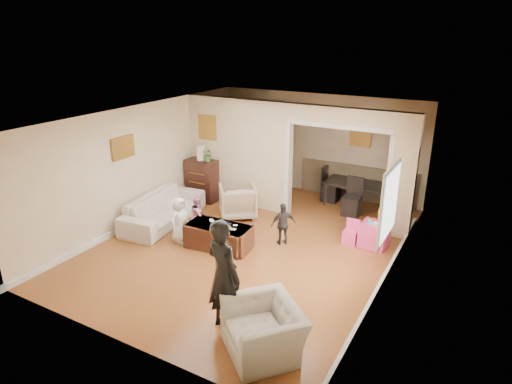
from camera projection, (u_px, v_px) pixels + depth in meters
The scene contains 27 objects.
floor at pixel (251, 243), 8.97m from camera, with size 7.00×7.00×0.00m, color #A45E2A.
partition_left at pixel (239, 153), 10.63m from camera, with size 2.75×0.18×2.60m, color beige.
partition_right at pixel (402, 177), 8.86m from camera, with size 0.55×0.18×2.60m, color beige.
partition_header at pixel (340, 115), 9.10m from camera, with size 2.22×0.18×0.35m, color beige.
window_pane at pixel (390, 203), 6.86m from camera, with size 0.03×0.95×1.10m, color white.
framed_art_partition at pixel (207, 127), 10.73m from camera, with size 0.45×0.03×0.55m, color brown.
framed_art_sofa_wall at pixel (123, 148), 9.10m from camera, with size 0.03×0.55×0.40m, color brown.
framed_art_alcove at pixel (360, 134), 10.70m from camera, with size 0.45×0.03×0.55m, color brown.
sofa at pixel (164, 209), 9.84m from camera, with size 2.26×0.88×0.66m, color beige.
armchair_back at pixel (238, 201), 10.14m from camera, with size 0.80×0.83×0.75m, color tan.
armchair_front at pixel (263, 330), 5.85m from camera, with size 1.05×0.92×0.68m, color beige.
dresser at pixel (202, 180), 11.07m from camera, with size 0.77×0.44×1.06m, color black.
table_lamp at pixel (201, 153), 10.83m from camera, with size 0.22×0.22×0.36m, color #F8E3CA.
potted_plant at pixel (208, 155), 10.74m from camera, with size 0.29×0.25×0.32m, color #3E6D30.
coffee_table at pixel (219, 236), 8.73m from camera, with size 1.27×0.64×0.48m, color #391B12.
coffee_cup at pixel (221, 225), 8.55m from camera, with size 0.11×0.11×0.10m, color silver.
play_table at pixel (374, 235), 8.76m from camera, with size 0.52×0.52×0.50m, color #EA3D87.
cereal_box at pixel (384, 216), 8.65m from camera, with size 0.20×0.07×0.30m, color yellow.
cyan_cup at pixel (370, 222), 8.66m from camera, with size 0.08×0.08×0.08m, color #2AB8D5.
toy_block at pixel (371, 219), 8.82m from camera, with size 0.08×0.06×0.05m, color #B53116.
play_bowl at pixel (376, 225), 8.54m from camera, with size 0.22×0.22×0.05m, color silver.
dining_table at pixel (360, 195), 10.77m from camera, with size 1.69×0.94×0.59m, color black.
adult_person at pixel (224, 276), 6.13m from camera, with size 0.63×0.41×1.73m, color black.
child_kneel_a at pixel (180, 220), 8.92m from camera, with size 0.46×0.30×0.95m, color white.
child_kneel_b at pixel (199, 215), 9.23m from camera, with size 0.42×0.32×0.86m, color #CB7E9B.
child_toddler at pixel (283, 224), 8.80m from camera, with size 0.51×0.21×0.88m, color black.
craft_papers at pixel (222, 225), 8.68m from camera, with size 0.73×0.37×0.00m.
Camera 1 is at (4.02, -6.98, 4.09)m, focal length 30.90 mm.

